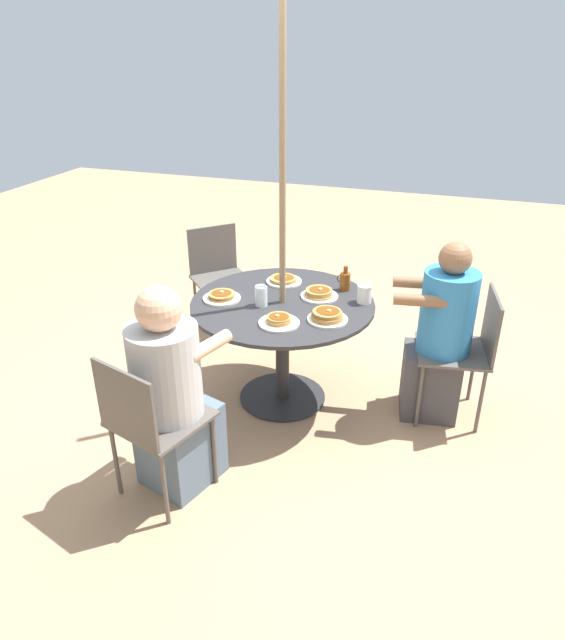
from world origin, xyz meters
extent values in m
plane|color=tan|center=(0.00, 0.00, 0.00)|extent=(12.00, 12.00, 0.00)
cylinder|color=#28282B|center=(0.00, 0.00, 0.01)|extent=(0.59, 0.59, 0.01)
cylinder|color=#28282B|center=(0.00, 0.00, 0.35)|extent=(0.09, 0.09, 0.70)
cylinder|color=#28282B|center=(0.00, 0.00, 0.71)|extent=(1.17, 1.17, 0.02)
cylinder|color=#846B4C|center=(0.00, 0.00, 1.24)|extent=(0.04, 0.04, 2.48)
cylinder|color=#514C47|center=(0.50, -0.76, 0.23)|extent=(0.02, 0.02, 0.46)
cylinder|color=#514C47|center=(0.76, -0.50, 0.23)|extent=(0.02, 0.02, 0.46)
cylinder|color=#514C47|center=(0.76, -1.02, 0.23)|extent=(0.02, 0.02, 0.46)
cylinder|color=#514C47|center=(1.02, -0.76, 0.23)|extent=(0.02, 0.02, 0.46)
cube|color=#514C47|center=(0.76, -0.76, 0.47)|extent=(0.61, 0.61, 0.02)
cube|color=#514C47|center=(0.91, -0.91, 0.67)|extent=(0.30, 0.30, 0.39)
cylinder|color=#514C47|center=(0.44, 0.80, 0.23)|extent=(0.02, 0.02, 0.46)
cylinder|color=#514C47|center=(0.09, 0.91, 0.23)|extent=(0.02, 0.02, 0.46)
cylinder|color=#514C47|center=(0.55, 1.15, 0.23)|extent=(0.02, 0.02, 0.46)
cylinder|color=#514C47|center=(0.20, 1.26, 0.23)|extent=(0.02, 0.02, 0.46)
cube|color=#514C47|center=(0.32, 1.03, 0.47)|extent=(0.54, 0.54, 0.02)
cube|color=#514C47|center=(0.38, 1.23, 0.67)|extent=(0.40, 0.14, 0.39)
cube|color=slate|center=(0.29, 0.92, 0.23)|extent=(0.44, 0.47, 0.46)
cylinder|color=#B2B2B2|center=(0.30, 0.97, 0.71)|extent=(0.36, 0.36, 0.51)
sphere|color=#DBA884|center=(0.30, 0.97, 1.07)|extent=(0.23, 0.23, 0.23)
cylinder|color=#DBA884|center=(0.39, 0.76, 0.84)|extent=(0.15, 0.29, 0.07)
cylinder|color=#DBA884|center=(0.11, 0.85, 0.84)|extent=(0.15, 0.29, 0.07)
cylinder|color=#514C47|center=(-0.91, 0.04, 0.23)|extent=(0.02, 0.02, 0.46)
cylinder|color=#514C47|center=(-0.85, -0.32, 0.23)|extent=(0.02, 0.02, 0.46)
cylinder|color=#514C47|center=(-1.27, -0.02, 0.23)|extent=(0.02, 0.02, 0.46)
cylinder|color=#514C47|center=(-1.22, -0.38, 0.23)|extent=(0.02, 0.02, 0.46)
cube|color=#514C47|center=(-1.06, -0.17, 0.47)|extent=(0.49, 0.49, 0.02)
cube|color=#514C47|center=(-1.27, -0.20, 0.67)|extent=(0.08, 0.41, 0.39)
cube|color=#3D3D42|center=(-0.95, -0.15, 0.23)|extent=(0.39, 0.37, 0.46)
cylinder|color=teal|center=(-1.00, -0.16, 0.73)|extent=(0.33, 0.33, 0.54)
sphere|color=brown|center=(-1.00, -0.16, 1.08)|extent=(0.19, 0.19, 0.19)
cylinder|color=brown|center=(-0.84, 0.00, 0.86)|extent=(0.31, 0.12, 0.07)
cylinder|color=brown|center=(-0.80, -0.26, 0.86)|extent=(0.31, 0.12, 0.07)
cylinder|color=silver|center=(-0.20, -0.14, 0.73)|extent=(0.24, 0.24, 0.01)
cylinder|color=#AD7A3D|center=(-0.20, -0.14, 0.75)|extent=(0.18, 0.18, 0.01)
cylinder|color=#AD7A3D|center=(-0.20, -0.14, 0.76)|extent=(0.17, 0.17, 0.01)
cylinder|color=#AD7A3D|center=(-0.20, -0.14, 0.77)|extent=(0.17, 0.17, 0.01)
ellipsoid|color=brown|center=(-0.20, -0.14, 0.78)|extent=(0.13, 0.12, 0.00)
cube|color=#F4E084|center=(-0.21, -0.14, 0.79)|extent=(0.03, 0.03, 0.01)
cylinder|color=silver|center=(0.38, 0.09, 0.73)|extent=(0.24, 0.24, 0.01)
cylinder|color=#AD7A3D|center=(0.38, 0.09, 0.74)|extent=(0.16, 0.16, 0.01)
cylinder|color=#AD7A3D|center=(0.38, 0.08, 0.75)|extent=(0.16, 0.16, 0.01)
cylinder|color=#AD7A3D|center=(0.38, 0.08, 0.76)|extent=(0.17, 0.17, 0.01)
ellipsoid|color=brown|center=(0.38, 0.09, 0.77)|extent=(0.13, 0.12, 0.00)
cube|color=#F4E084|center=(0.38, 0.08, 0.78)|extent=(0.02, 0.02, 0.01)
cylinder|color=silver|center=(-0.08, 0.30, 0.73)|extent=(0.24, 0.24, 0.01)
cylinder|color=#AD7A3D|center=(-0.08, 0.30, 0.74)|extent=(0.14, 0.14, 0.01)
cylinder|color=#AD7A3D|center=(-0.08, 0.30, 0.76)|extent=(0.14, 0.14, 0.01)
cylinder|color=#AD7A3D|center=(-0.08, 0.30, 0.77)|extent=(0.14, 0.14, 0.01)
ellipsoid|color=brown|center=(-0.08, 0.30, 0.78)|extent=(0.12, 0.11, 0.00)
cube|color=#F4E084|center=(-0.07, 0.30, 0.78)|extent=(0.03, 0.03, 0.01)
cylinder|color=silver|center=(0.09, -0.30, 0.73)|extent=(0.24, 0.24, 0.01)
cylinder|color=#AD7A3D|center=(0.09, -0.31, 0.74)|extent=(0.18, 0.18, 0.01)
cylinder|color=#AD7A3D|center=(0.10, -0.30, 0.76)|extent=(0.18, 0.18, 0.01)
ellipsoid|color=brown|center=(0.09, -0.30, 0.76)|extent=(0.14, 0.13, 0.00)
cube|color=#F4E084|center=(0.08, -0.30, 0.77)|extent=(0.02, 0.02, 0.01)
cylinder|color=silver|center=(-0.34, 0.17, 0.73)|extent=(0.24, 0.24, 0.01)
cylinder|color=#AD7A3D|center=(-0.34, 0.17, 0.75)|extent=(0.18, 0.18, 0.01)
cylinder|color=#AD7A3D|center=(-0.33, 0.17, 0.76)|extent=(0.19, 0.19, 0.01)
cylinder|color=#AD7A3D|center=(-0.34, 0.16, 0.77)|extent=(0.17, 0.17, 0.01)
cylinder|color=#AD7A3D|center=(-0.33, 0.17, 0.78)|extent=(0.17, 0.17, 0.01)
ellipsoid|color=brown|center=(-0.34, 0.17, 0.79)|extent=(0.14, 0.13, 0.00)
cube|color=#F4E084|center=(-0.35, 0.17, 0.80)|extent=(0.03, 0.03, 0.01)
cylinder|color=brown|center=(-0.33, -0.31, 0.78)|extent=(0.07, 0.07, 0.12)
cylinder|color=brown|center=(-0.33, -0.31, 0.87)|extent=(0.03, 0.03, 0.05)
torus|color=brown|center=(-0.30, -0.31, 0.80)|extent=(0.05, 0.01, 0.05)
cylinder|color=white|center=(-0.49, -0.16, 0.78)|extent=(0.09, 0.09, 0.11)
cylinder|color=white|center=(-0.49, -0.16, 0.84)|extent=(0.09, 0.09, 0.01)
cylinder|color=silver|center=(0.11, 0.09, 0.79)|extent=(0.08, 0.08, 0.13)
camera|label=1|loc=(-1.03, 3.11, 2.24)|focal=32.00mm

